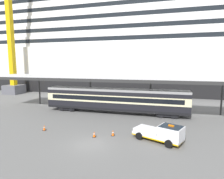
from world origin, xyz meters
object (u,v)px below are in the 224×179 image
(dockside_crane, at_px, (11,26))
(traffic_cone_mid, at_px, (44,128))
(train_carriage, at_px, (115,99))
(service_truck, at_px, (162,133))
(traffic_cone_far, at_px, (113,133))
(cruise_ship, at_px, (153,48))
(traffic_cone_near, at_px, (94,134))

(dockside_crane, bearing_deg, traffic_cone_mid, -42.87)
(train_carriage, distance_m, service_truck, 13.04)
(traffic_cone_far, bearing_deg, traffic_cone_mid, -176.67)
(train_carriage, xyz_separation_m, dockside_crane, (-32.01, 13.30, 15.94))
(cruise_ship, xyz_separation_m, dockside_crane, (-36.40, -17.03, 5.30))
(service_truck, xyz_separation_m, traffic_cone_near, (-7.37, -0.67, -0.67))
(traffic_cone_far, bearing_deg, cruise_ship, 87.15)
(traffic_cone_mid, bearing_deg, dockside_crane, 137.13)
(train_carriage, distance_m, dockside_crane, 38.15)
(train_carriage, bearing_deg, traffic_cone_mid, -120.72)
(service_truck, bearing_deg, traffic_cone_mid, -179.06)
(traffic_cone_far, xyz_separation_m, dockside_crane, (-34.38, 23.37, 17.91))
(cruise_ship, bearing_deg, traffic_cone_near, -95.44)
(service_truck, relative_size, traffic_cone_far, 8.06)
(traffic_cone_mid, bearing_deg, service_truck, 0.94)
(traffic_cone_far, bearing_deg, train_carriage, 103.27)
(dockside_crane, bearing_deg, service_truck, -30.70)
(traffic_cone_near, relative_size, traffic_cone_mid, 0.94)
(cruise_ship, relative_size, service_truck, 27.10)
(traffic_cone_mid, relative_size, dockside_crane, 0.01)
(cruise_ship, bearing_deg, dockside_crane, -154.93)
(service_truck, bearing_deg, dockside_crane, 149.30)
(traffic_cone_mid, bearing_deg, traffic_cone_near, -3.71)
(cruise_ship, distance_m, service_truck, 42.53)
(traffic_cone_mid, bearing_deg, train_carriage, 59.28)
(train_carriage, relative_size, traffic_cone_mid, 34.34)
(train_carriage, xyz_separation_m, traffic_cone_mid, (-6.29, -10.58, -1.97))
(cruise_ship, distance_m, dockside_crane, 40.53)
(cruise_ship, height_order, traffic_cone_mid, cruise_ship)
(service_truck, distance_m, traffic_cone_near, 7.43)
(train_carriage, bearing_deg, cruise_ship, 81.76)
(traffic_cone_far, height_order, dockside_crane, dockside_crane)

